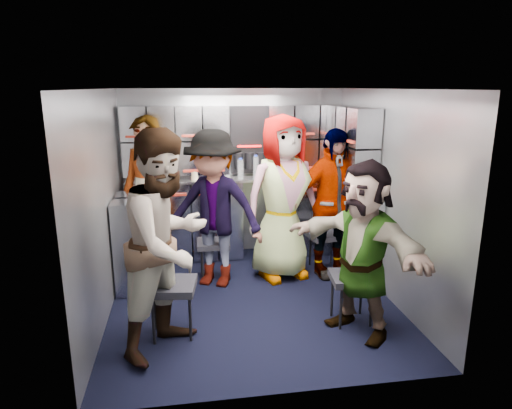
{
  "coord_description": "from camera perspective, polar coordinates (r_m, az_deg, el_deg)",
  "views": [
    {
      "loc": [
        -0.63,
        -4.24,
        2.12
      ],
      "look_at": [
        0.1,
        0.35,
        0.92
      ],
      "focal_mm": 32.0,
      "sensor_mm": 36.0,
      "label": 1
    }
  ],
  "objects": [
    {
      "name": "floor",
      "position": [
        4.79,
        -0.52,
        -11.78
      ],
      "size": [
        3.0,
        3.0,
        0.0
      ],
      "primitive_type": "plane",
      "color": "black",
      "rests_on": "ground"
    },
    {
      "name": "wall_back",
      "position": [
        5.88,
        -2.72,
        4.01
      ],
      "size": [
        2.8,
        0.04,
        2.1
      ],
      "primitive_type": "cube",
      "color": "gray",
      "rests_on": "ground"
    },
    {
      "name": "wall_left",
      "position": [
        4.44,
        -18.71,
        -0.21
      ],
      "size": [
        0.04,
        3.0,
        2.1
      ],
      "primitive_type": "cube",
      "color": "gray",
      "rests_on": "ground"
    },
    {
      "name": "wall_right",
      "position": [
        4.83,
        16.13,
        1.12
      ],
      "size": [
        0.04,
        3.0,
        2.1
      ],
      "primitive_type": "cube",
      "color": "gray",
      "rests_on": "ground"
    },
    {
      "name": "ceiling",
      "position": [
        4.29,
        -0.58,
        14.24
      ],
      "size": [
        2.8,
        3.0,
        0.02
      ],
      "primitive_type": "cube",
      "color": "silver",
      "rests_on": "wall_back"
    },
    {
      "name": "cart_bank_back",
      "position": [
        5.8,
        -2.42,
        -1.76
      ],
      "size": [
        2.68,
        0.38,
        0.99
      ],
      "primitive_type": "cube",
      "color": "#A3A8B4",
      "rests_on": "ground"
    },
    {
      "name": "cart_bank_left",
      "position": [
        5.1,
        -14.88,
        -4.57
      ],
      "size": [
        0.38,
        0.76,
        0.99
      ],
      "primitive_type": "cube",
      "color": "#A3A8B4",
      "rests_on": "ground"
    },
    {
      "name": "counter",
      "position": [
        5.68,
        -2.48,
        3.28
      ],
      "size": [
        2.68,
        0.42,
        0.03
      ],
      "primitive_type": "cube",
      "color": "#B4B7BC",
      "rests_on": "cart_bank_back"
    },
    {
      "name": "locker_bank_back",
      "position": [
        5.66,
        -2.6,
        8.12
      ],
      "size": [
        2.68,
        0.28,
        0.82
      ],
      "primitive_type": "cube",
      "color": "#A3A8B4",
      "rests_on": "wall_back"
    },
    {
      "name": "locker_bank_right",
      "position": [
        5.33,
        11.82,
        7.42
      ],
      "size": [
        0.28,
        1.0,
        0.82
      ],
      "primitive_type": "cube",
      "color": "#A3A8B4",
      "rests_on": "wall_right"
    },
    {
      "name": "right_cabinet",
      "position": [
        5.44,
        11.65,
        -3.11
      ],
      "size": [
        0.28,
        1.2,
        1.0
      ],
      "primitive_type": "cube",
      "color": "#A3A8B4",
      "rests_on": "ground"
    },
    {
      "name": "coffee_niche",
      "position": [
        5.75,
        -0.87,
        8.03
      ],
      "size": [
        0.46,
        0.16,
        0.84
      ],
      "primitive_type": null,
      "color": "black",
      "rests_on": "wall_back"
    },
    {
      "name": "red_latch_strip",
      "position": [
        5.51,
        -2.22,
        1.51
      ],
      "size": [
        2.6,
        0.02,
        0.03
      ],
      "primitive_type": "cube",
      "color": "red",
      "rests_on": "cart_bank_back"
    },
    {
      "name": "jump_seat_near_left",
      "position": [
        4.05,
        -10.58,
        -10.31
      ],
      "size": [
        0.47,
        0.45,
        0.49
      ],
      "rotation": [
        0.0,
        0.0,
        -0.14
      ],
      "color": "black",
      "rests_on": "ground"
    },
    {
      "name": "jump_seat_mid_left",
      "position": [
        5.2,
        -5.34,
        -5.12
      ],
      "size": [
        0.38,
        0.36,
        0.43
      ],
      "rotation": [
        0.0,
        0.0,
        -0.04
      ],
      "color": "black",
      "rests_on": "ground"
    },
    {
      "name": "jump_seat_center",
      "position": [
        5.38,
        2.88,
        -3.91
      ],
      "size": [
        0.52,
        0.51,
        0.48
      ],
      "rotation": [
        0.0,
        0.0,
        -0.41
      ],
      "color": "black",
      "rests_on": "ground"
    },
    {
      "name": "jump_seat_mid_right",
      "position": [
        5.48,
        8.56,
        -4.05
      ],
      "size": [
        0.42,
        0.41,
        0.44
      ],
      "rotation": [
        0.0,
        0.0,
        0.17
      ],
      "color": "black",
      "rests_on": "ground"
    },
    {
      "name": "jump_seat_near_right",
      "position": [
        4.3,
        11.97,
        -9.28
      ],
      "size": [
        0.43,
        0.41,
        0.46
      ],
      "rotation": [
        0.0,
        0.0,
        -0.12
      ],
      "color": "black",
      "rests_on": "ground"
    },
    {
      "name": "attendant_standing",
      "position": [
        5.26,
        -13.21,
        0.86
      ],
      "size": [
        0.79,
        0.7,
        1.83
      ],
      "primitive_type": "imported",
      "rotation": [
        0.0,
        0.0,
        -0.48
      ],
      "color": "black",
      "rests_on": "ground"
    },
    {
      "name": "attendant_arc_a",
      "position": [
        3.71,
        -10.98,
        -4.78
      ],
      "size": [
        1.1,
        1.12,
        1.83
      ],
      "primitive_type": "imported",
      "rotation": [
        0.0,
        0.0,
        0.88
      ],
      "color": "black",
      "rests_on": "ground"
    },
    {
      "name": "attendant_arc_b",
      "position": [
        4.88,
        -5.33,
        -0.62
      ],
      "size": [
        1.26,
        1.03,
        1.7
      ],
      "primitive_type": "imported",
      "rotation": [
        0.0,
        0.0,
        -0.43
      ],
      "color": "black",
      "rests_on": "ground"
    },
    {
      "name": "attendant_arc_c",
      "position": [
        5.07,
        3.36,
        0.82
      ],
      "size": [
        1.02,
        0.8,
        1.84
      ],
      "primitive_type": "imported",
      "rotation": [
        0.0,
        0.0,
        0.26
      ],
      "color": "black",
      "rests_on": "ground"
    },
    {
      "name": "attendant_arc_d",
      "position": [
        5.19,
        9.34,
        0.1
      ],
      "size": [
        1.05,
        0.61,
        1.69
      ],
      "primitive_type": "imported",
      "rotation": [
        0.0,
        0.0,
        0.21
      ],
      "color": "black",
      "rests_on": "ground"
    },
    {
      "name": "attendant_arc_e",
      "position": [
        4.01,
        13.15,
        -5.47
      ],
      "size": [
        1.13,
        1.47,
        1.55
      ],
      "primitive_type": "imported",
      "rotation": [
        0.0,
        0.0,
        -1.03
      ],
      "color": "black",
      "rests_on": "ground"
    },
    {
      "name": "bottle_left",
      "position": [
        5.58,
        -5.36,
        4.47
      ],
      "size": [
        0.06,
        0.06,
        0.25
      ],
      "primitive_type": "cylinder",
      "color": "white",
      "rests_on": "counter"
    },
    {
      "name": "bottle_mid",
      "position": [
        5.61,
        -1.94,
        4.48
      ],
      "size": [
        0.07,
        0.07,
        0.22
      ],
      "primitive_type": "cylinder",
      "color": "white",
      "rests_on": "counter"
    },
    {
      "name": "bottle_right",
      "position": [
        5.63,
        -0.01,
        4.7
      ],
      "size": [
        0.07,
        0.07,
        0.26
      ],
      "primitive_type": "cylinder",
      "color": "white",
      "rests_on": "counter"
    },
    {
      "name": "cup_left",
      "position": [
        5.57,
        -7.69,
        3.65
      ],
      "size": [
        0.08,
        0.08,
        0.1
      ],
      "primitive_type": "cylinder",
      "color": "beige",
      "rests_on": "counter"
    },
    {
      "name": "cup_right",
      "position": [
        5.88,
        9.8,
        4.13
      ],
      "size": [
        0.08,
        0.08,
        0.1
      ],
      "primitive_type": "cylinder",
      "color": "beige",
      "rests_on": "counter"
    }
  ]
}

